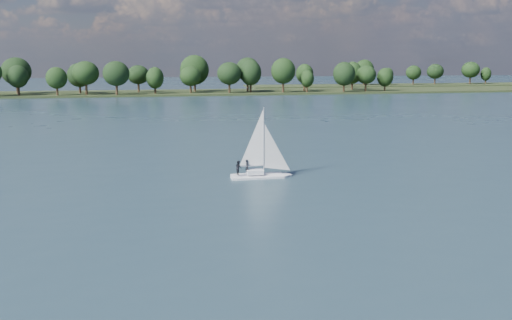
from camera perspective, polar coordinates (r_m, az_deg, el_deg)
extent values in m
plane|color=#233342|center=(132.99, -8.30, 3.84)|extent=(700.00, 700.00, 0.00)
cube|color=black|center=(244.52, -10.10, 6.53)|extent=(660.00, 40.00, 1.50)
cube|color=black|center=(337.48, 18.06, 7.10)|extent=(220.00, 30.00, 1.40)
cube|color=white|center=(68.26, 0.28, -1.81)|extent=(6.78, 1.99, 0.79)
cube|color=white|center=(68.11, 0.29, -1.16)|extent=(2.00, 1.22, 0.50)
cylinder|color=silver|center=(67.49, 0.29, 1.94)|extent=(0.12, 0.12, 7.94)
imported|color=black|center=(67.85, -0.90, -0.67)|extent=(0.42, 0.63, 1.71)
imported|color=black|center=(67.20, -1.76, -0.78)|extent=(0.81, 0.95, 1.71)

